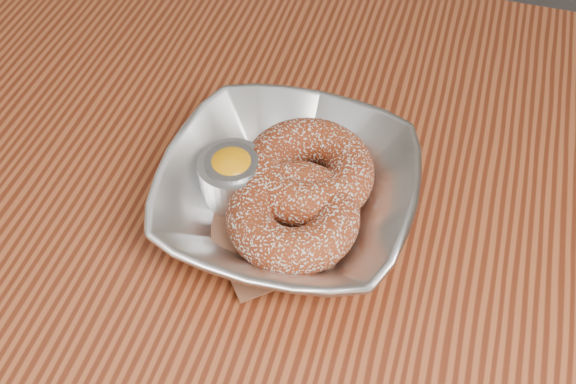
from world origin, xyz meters
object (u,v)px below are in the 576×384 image
(donut_back, at_px, (308,171))
(table, at_px, (189,267))
(serving_bowl, at_px, (288,195))
(donut_front, at_px, (293,216))
(ramekin, at_px, (233,175))

(donut_back, bearing_deg, table, -156.57)
(serving_bowl, bearing_deg, donut_back, 69.79)
(table, relative_size, donut_front, 10.80)
(table, xyz_separation_m, serving_bowl, (0.10, 0.02, 0.13))
(donut_back, xyz_separation_m, donut_front, (0.00, -0.05, -0.00))
(serving_bowl, relative_size, donut_back, 1.87)
(donut_back, height_order, donut_front, donut_back)
(donut_front, bearing_deg, donut_back, 91.24)
(donut_back, relative_size, donut_front, 1.04)
(donut_front, xyz_separation_m, ramekin, (-0.06, 0.03, 0.00))
(donut_back, distance_m, donut_front, 0.05)
(serving_bowl, bearing_deg, ramekin, 176.75)
(donut_back, relative_size, ramekin, 1.97)
(table, xyz_separation_m, donut_front, (0.11, -0.00, 0.13))
(donut_front, distance_m, ramekin, 0.07)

